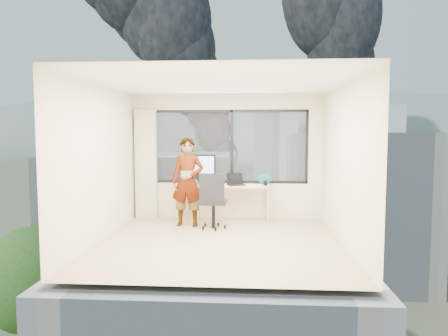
# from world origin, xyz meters

# --- Properties ---
(floor) EXTENTS (4.00, 4.00, 0.01)m
(floor) POSITION_xyz_m (0.00, 0.00, 0.00)
(floor) COLOR tan
(floor) RESTS_ON ground
(ceiling) EXTENTS (4.00, 4.00, 0.01)m
(ceiling) POSITION_xyz_m (0.00, 0.00, 2.60)
(ceiling) COLOR white
(ceiling) RESTS_ON ground
(wall_front) EXTENTS (4.00, 0.01, 2.60)m
(wall_front) POSITION_xyz_m (0.00, -2.00, 1.30)
(wall_front) COLOR beige
(wall_front) RESTS_ON ground
(wall_left) EXTENTS (0.01, 4.00, 2.60)m
(wall_left) POSITION_xyz_m (-2.00, 0.00, 1.30)
(wall_left) COLOR beige
(wall_left) RESTS_ON ground
(wall_right) EXTENTS (0.01, 4.00, 2.60)m
(wall_right) POSITION_xyz_m (2.00, 0.00, 1.30)
(wall_right) COLOR beige
(wall_right) RESTS_ON ground
(window_wall) EXTENTS (3.30, 0.16, 1.55)m
(window_wall) POSITION_xyz_m (0.05, 2.00, 1.52)
(window_wall) COLOR black
(window_wall) RESTS_ON ground
(curtain) EXTENTS (0.45, 0.14, 2.30)m
(curtain) POSITION_xyz_m (-1.72, 1.88, 1.15)
(curtain) COLOR beige
(curtain) RESTS_ON floor
(desk) EXTENTS (1.80, 0.60, 0.75)m
(desk) POSITION_xyz_m (0.00, 1.66, 0.38)
(desk) COLOR beige
(desk) RESTS_ON floor
(chair) EXTENTS (0.57, 0.57, 1.08)m
(chair) POSITION_xyz_m (-0.20, 0.96, 0.54)
(chair) COLOR black
(chair) RESTS_ON floor
(person) EXTENTS (0.66, 0.46, 1.72)m
(person) POSITION_xyz_m (-0.72, 1.16, 0.86)
(person) COLOR #2D2D33
(person) RESTS_ON floor
(monitor) EXTENTS (0.63, 0.16, 0.63)m
(monitor) POSITION_xyz_m (-0.54, 1.78, 1.06)
(monitor) COLOR black
(monitor) RESTS_ON desk
(game_console) EXTENTS (0.38, 0.35, 0.07)m
(game_console) POSITION_xyz_m (-0.80, 1.88, 0.79)
(game_console) COLOR white
(game_console) RESTS_ON desk
(laptop) EXTENTS (0.45, 0.46, 0.22)m
(laptop) POSITION_xyz_m (0.21, 1.60, 0.86)
(laptop) COLOR black
(laptop) RESTS_ON desk
(cellphone) EXTENTS (0.11, 0.07, 0.01)m
(cellphone) POSITION_xyz_m (0.25, 1.58, 0.76)
(cellphone) COLOR black
(cellphone) RESTS_ON desk
(pen_cup) EXTENTS (0.08, 0.08, 0.09)m
(pen_cup) POSITION_xyz_m (0.80, 1.60, 0.80)
(pen_cup) COLOR black
(pen_cup) RESTS_ON desk
(handbag) EXTENTS (0.30, 0.18, 0.22)m
(handbag) POSITION_xyz_m (0.80, 1.82, 0.86)
(handbag) COLOR #0C4846
(handbag) RESTS_ON desk
(exterior_ground) EXTENTS (400.00, 400.00, 0.04)m
(exterior_ground) POSITION_xyz_m (0.00, 120.00, -14.00)
(exterior_ground) COLOR #515B3D
(exterior_ground) RESTS_ON ground
(near_bldg_a) EXTENTS (16.00, 12.00, 14.00)m
(near_bldg_a) POSITION_xyz_m (-9.00, 30.00, -7.00)
(near_bldg_a) COLOR beige
(near_bldg_a) RESTS_ON exterior_ground
(near_bldg_b) EXTENTS (14.00, 13.00, 16.00)m
(near_bldg_b) POSITION_xyz_m (12.00, 38.00, -6.00)
(near_bldg_b) COLOR silver
(near_bldg_b) RESTS_ON exterior_ground
(far_tower_a) EXTENTS (14.00, 14.00, 28.00)m
(far_tower_a) POSITION_xyz_m (-35.00, 95.00, 0.00)
(far_tower_a) COLOR silver
(far_tower_a) RESTS_ON exterior_ground
(far_tower_b) EXTENTS (13.00, 13.00, 30.00)m
(far_tower_b) POSITION_xyz_m (8.00, 120.00, 1.00)
(far_tower_b) COLOR silver
(far_tower_b) RESTS_ON exterior_ground
(far_tower_c) EXTENTS (15.00, 15.00, 26.00)m
(far_tower_c) POSITION_xyz_m (45.00, 140.00, -1.00)
(far_tower_c) COLOR silver
(far_tower_c) RESTS_ON exterior_ground
(far_tower_d) EXTENTS (16.00, 14.00, 22.00)m
(far_tower_d) POSITION_xyz_m (-60.00, 150.00, -3.00)
(far_tower_d) COLOR silver
(far_tower_d) RESTS_ON exterior_ground
(hill_a) EXTENTS (288.00, 216.00, 90.00)m
(hill_a) POSITION_xyz_m (-120.00, 320.00, -14.00)
(hill_a) COLOR slate
(hill_a) RESTS_ON exterior_ground
(hill_b) EXTENTS (300.00, 220.00, 96.00)m
(hill_b) POSITION_xyz_m (100.00, 320.00, -14.00)
(hill_b) COLOR slate
(hill_b) RESTS_ON exterior_ground
(tree_a) EXTENTS (7.00, 7.00, 8.00)m
(tree_a) POSITION_xyz_m (-16.00, 22.00, -10.00)
(tree_a) COLOR #244F1A
(tree_a) RESTS_ON exterior_ground
(tree_b) EXTENTS (7.60, 7.60, 9.00)m
(tree_b) POSITION_xyz_m (4.00, 18.00, -9.50)
(tree_b) COLOR #244F1A
(tree_b) RESTS_ON exterior_ground
(tree_c) EXTENTS (8.40, 8.40, 10.00)m
(tree_c) POSITION_xyz_m (22.00, 40.00, -9.00)
(tree_c) COLOR #244F1A
(tree_c) RESTS_ON exterior_ground
(smoke_plume_a) EXTENTS (40.00, 24.00, 90.00)m
(smoke_plume_a) POSITION_xyz_m (-10.00, 150.00, 39.00)
(smoke_plume_a) COLOR black
(smoke_plume_a) RESTS_ON exterior_ground
(smoke_plume_b) EXTENTS (30.00, 18.00, 70.00)m
(smoke_plume_b) POSITION_xyz_m (55.00, 170.00, 27.00)
(smoke_plume_b) COLOR black
(smoke_plume_b) RESTS_ON exterior_ground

